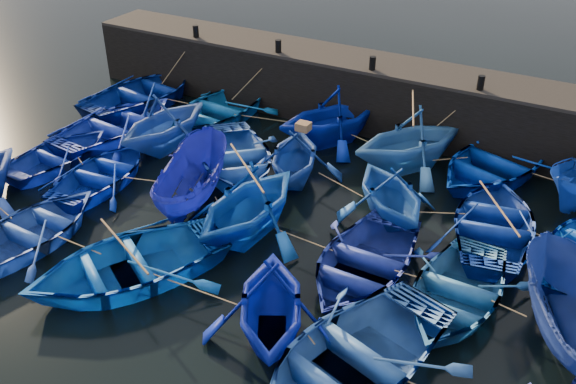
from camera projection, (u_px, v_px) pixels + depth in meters
The scene contains 32 objects.
ground at pixel (232, 265), 17.90m from camera, with size 120.00×120.00×0.00m, color black.
quay_wall at pixel (379, 96), 25.11m from camera, with size 26.00×2.50×2.50m, color black.
quay_top at pixel (381, 64), 24.43m from camera, with size 26.00×2.50×0.12m, color black.
bollard_0 at pixel (196, 31), 26.92m from camera, with size 0.24×0.24×0.50m, color black.
bollard_1 at pixel (278, 46), 25.26m from camera, with size 0.24×0.24×0.50m, color black.
bollard_2 at pixel (372, 63), 23.59m from camera, with size 0.24×0.24×0.50m, color black.
bollard_3 at pixel (481, 83), 21.93m from camera, with size 0.24×0.24×0.50m, color black.
boat_0 at pixel (143, 93), 27.10m from camera, with size 4.08×5.70×1.18m, color navy.
boat_1 at pixel (215, 110), 25.67m from camera, with size 3.78×5.29×1.10m, color #0B559E.
boat_2 at pixel (330, 116), 23.81m from camera, with size 3.66×4.24×2.23m, color #021BA4.
boat_3 at pixel (410, 139), 22.09m from camera, with size 3.78×4.38×2.31m, color #2F68B9.
boat_4 at pixel (494, 163), 21.82m from camera, with size 3.93×5.49×1.14m, color #002891.
boat_6 at pixel (117, 124), 24.47m from camera, with size 3.91×5.46×1.13m, color #152CB1.
boat_7 at pixel (164, 122), 23.39m from camera, with size 3.63×4.22×2.22m, color #254BA5.
boat_8 at pixel (235, 158), 22.16m from camera, with size 3.79×5.30×1.10m, color blue.
boat_9 at pixel (295, 155), 21.43m from camera, with size 3.23×3.75×1.97m, color navy.
boat_10 at pixel (391, 192), 19.38m from camera, with size 3.21×3.72×1.96m, color #154AAA.
boat_11 at pixel (496, 223), 18.78m from camera, with size 3.57×4.99×1.03m, color navy.
boat_13 at pixel (60, 154), 22.64m from camera, with size 3.03×4.23×0.88m, color navy.
boat_14 at pixel (103, 173), 21.45m from camera, with size 3.12×4.36×0.90m, color #0726A0.
boat_15 at pixel (191, 181), 20.16m from camera, with size 1.72×4.58×1.77m, color navy.
boat_16 at pixel (248, 203), 18.53m from camera, with size 3.79×4.40×2.32m, color blue.
boat_17 at pixel (363, 261), 17.21m from camera, with size 3.54×4.96×1.03m, color navy.
boat_18 at pixel (455, 291), 16.20m from camera, with size 3.31×4.62×0.96m, color #24609A.
boat_19 at pixel (570, 318), 14.74m from camera, with size 1.75×4.66×1.80m, color navy.
boat_21 at pixel (34, 229), 18.59m from camera, with size 3.26×4.56×0.95m, color #2144A2.
boat_22 at pixel (126, 263), 17.05m from camera, with size 3.92×5.48×1.14m, color blue.
boat_23 at pixel (271, 303), 15.03m from camera, with size 3.30×3.83×2.02m, color #06179C.
boat_24 at pixel (351, 358), 14.12m from camera, with size 4.02×5.62×1.17m, color #2857AC.
wooden_crate at pixel (303, 126), 20.72m from camera, with size 0.44×0.39×0.27m, color brown.
mooring_ropes at pixel (316, 163), 21.16m from camera, with size 18.05×11.94×2.10m.
loose_oars at pixel (329, 177), 18.66m from camera, with size 10.37×11.67×1.34m.
Camera 1 is at (8.30, -11.70, 11.01)m, focal length 40.00 mm.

